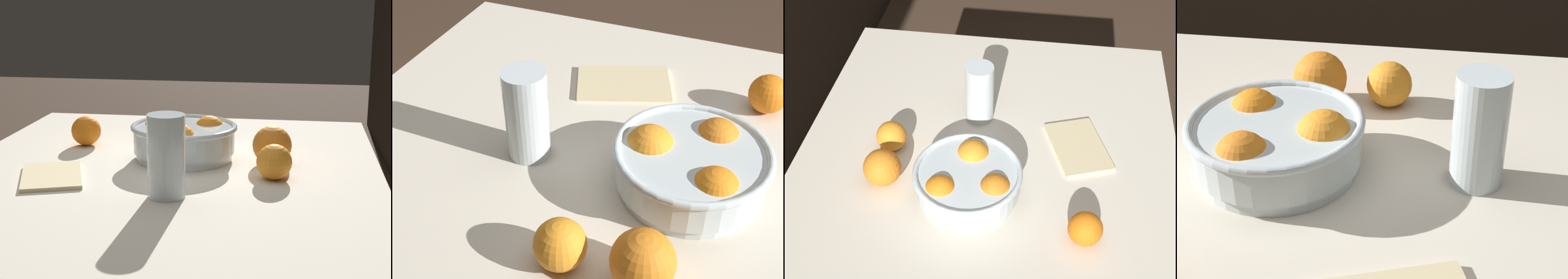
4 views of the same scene
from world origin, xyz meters
TOP-DOWN VIEW (x-y plane):
  - dining_table at (0.00, 0.00)m, footprint 1.02×0.86m
  - fruit_bowl at (-0.09, 0.02)m, footprint 0.23×0.23m
  - juice_glass at (0.16, 0.04)m, footprint 0.07×0.07m
  - orange_loose_near_bowl at (-0.17, -0.22)m, footprint 0.07×0.07m
  - orange_loose_front at (0.03, 0.22)m, footprint 0.07×0.07m
  - orange_loose_aside at (-0.08, 0.21)m, footprint 0.08×0.08m
  - napkin at (0.09, -0.21)m, footprint 0.20×0.16m

SIDE VIEW (x-z plane):
  - dining_table at x=0.00m, z-range 0.29..1.05m
  - napkin at x=0.09m, z-range 0.77..0.77m
  - orange_loose_near_bowl at x=-0.17m, z-range 0.77..0.83m
  - orange_loose_front at x=0.03m, z-range 0.77..0.83m
  - orange_loose_aside at x=-0.08m, z-range 0.77..0.85m
  - fruit_bowl at x=-0.09m, z-range 0.76..0.86m
  - juice_glass at x=0.16m, z-range 0.76..0.91m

